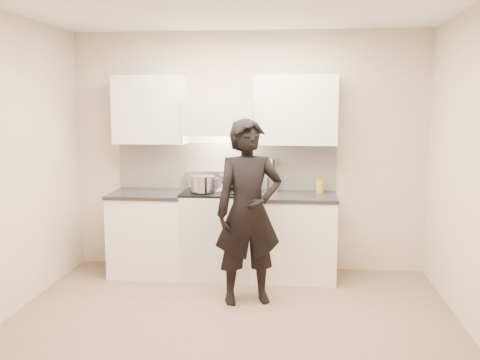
% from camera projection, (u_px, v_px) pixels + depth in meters
% --- Properties ---
extents(ground_plane, '(4.00, 4.00, 0.00)m').
position_uv_depth(ground_plane, '(230.00, 328.00, 4.55)').
color(ground_plane, '#8B6F57').
extents(room_shell, '(4.04, 3.54, 2.70)m').
position_uv_depth(room_shell, '(228.00, 138.00, 4.70)').
color(room_shell, beige).
rests_on(room_shell, ground).
extents(stove, '(0.76, 0.65, 0.96)m').
position_uv_depth(stove, '(218.00, 233.00, 5.92)').
color(stove, silver).
rests_on(stove, ground).
extents(counter_right, '(0.92, 0.67, 0.92)m').
position_uv_depth(counter_right, '(293.00, 236.00, 5.84)').
color(counter_right, white).
rests_on(counter_right, ground).
extents(counter_left, '(0.82, 0.67, 0.92)m').
position_uv_depth(counter_left, '(150.00, 232.00, 6.00)').
color(counter_left, white).
rests_on(counter_left, ground).
extents(wok, '(0.38, 0.47, 0.31)m').
position_uv_depth(wok, '(237.00, 180.00, 5.91)').
color(wok, '#9E9EB3').
rests_on(wok, stove).
extents(stock_pot, '(0.36, 0.27, 0.17)m').
position_uv_depth(stock_pot, '(203.00, 184.00, 5.72)').
color(stock_pot, '#9E9EB3').
rests_on(stock_pot, stove).
extents(utensil_crock, '(0.14, 0.14, 0.36)m').
position_uv_depth(utensil_crock, '(273.00, 181.00, 6.02)').
color(utensil_crock, '#B5B5B5').
rests_on(utensil_crock, counter_right).
extents(spice_jar, '(0.05, 0.05, 0.10)m').
position_uv_depth(spice_jar, '(274.00, 188.00, 5.91)').
color(spice_jar, orange).
rests_on(spice_jar, counter_right).
extents(oil_glass, '(0.08, 0.08, 0.15)m').
position_uv_depth(oil_glass, '(320.00, 186.00, 5.89)').
color(oil_glass, gold).
rests_on(oil_glass, counter_right).
extents(person, '(0.74, 0.60, 1.76)m').
position_uv_depth(person, '(249.00, 212.00, 5.05)').
color(person, black).
rests_on(person, ground).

